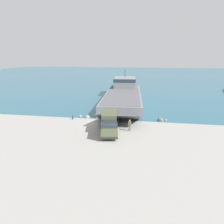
{
  "coord_description": "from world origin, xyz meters",
  "views": [
    {
      "loc": [
        8.57,
        -34.52,
        11.55
      ],
      "look_at": [
        2.15,
        1.34,
        2.07
      ],
      "focal_mm": 35.0,
      "sensor_mm": 36.0,
      "label": 1
    }
  ],
  "objects_px": {
    "military_truck": "(109,123)",
    "mooring_bollard": "(73,117)",
    "soldier_on_ramp": "(130,124)",
    "landing_craft": "(124,93)"
  },
  "relations": [
    {
      "from": "soldier_on_ramp",
      "to": "mooring_bollard",
      "type": "height_order",
      "value": "soldier_on_ramp"
    },
    {
      "from": "military_truck",
      "to": "mooring_bollard",
      "type": "xyz_separation_m",
      "value": [
        -7.98,
        5.8,
        -1.07
      ]
    },
    {
      "from": "military_truck",
      "to": "mooring_bollard",
      "type": "height_order",
      "value": "military_truck"
    },
    {
      "from": "landing_craft",
      "to": "soldier_on_ramp",
      "type": "height_order",
      "value": "landing_craft"
    },
    {
      "from": "soldier_on_ramp",
      "to": "mooring_bollard",
      "type": "distance_m",
      "value": 11.91
    },
    {
      "from": "landing_craft",
      "to": "mooring_bollard",
      "type": "height_order",
      "value": "landing_craft"
    },
    {
      "from": "landing_craft",
      "to": "soldier_on_ramp",
      "type": "distance_m",
      "value": 24.13
    },
    {
      "from": "soldier_on_ramp",
      "to": "landing_craft",
      "type": "bearing_deg",
      "value": -168.7
    },
    {
      "from": "military_truck",
      "to": "soldier_on_ramp",
      "type": "bearing_deg",
      "value": 102.2
    },
    {
      "from": "military_truck",
      "to": "mooring_bollard",
      "type": "distance_m",
      "value": 9.92
    }
  ]
}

